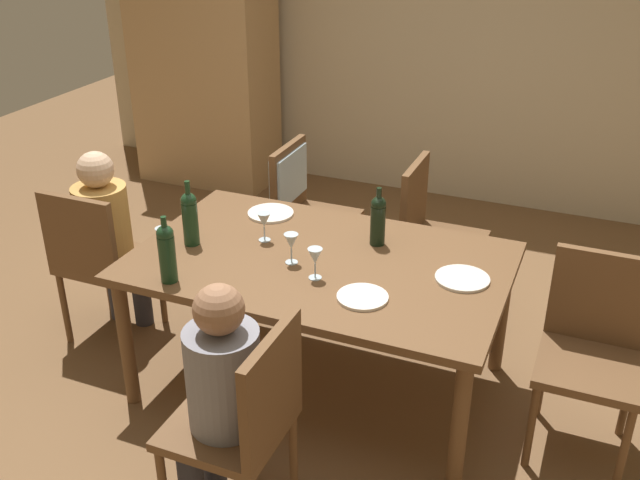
% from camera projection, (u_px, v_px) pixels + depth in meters
% --- Properties ---
extents(ground_plane, '(10.00, 10.00, 0.00)m').
position_uv_depth(ground_plane, '(320.00, 383.00, 3.79)').
color(ground_plane, brown).
extents(rear_room_partition, '(6.40, 0.12, 2.70)m').
position_uv_depth(rear_room_partition, '(461.00, 26.00, 5.46)').
color(rear_room_partition, beige).
rests_on(rear_room_partition, ground_plane).
extents(armoire_cabinet, '(1.18, 0.62, 2.18)m').
position_uv_depth(armoire_cabinet, '(203.00, 50.00, 5.88)').
color(armoire_cabinet, tan).
rests_on(armoire_cabinet, ground_plane).
extents(dining_table, '(1.76, 1.11, 0.73)m').
position_uv_depth(dining_table, '(320.00, 272.00, 3.50)').
color(dining_table, brown).
rests_on(dining_table, ground_plane).
extents(chair_near, '(0.44, 0.44, 0.92)m').
position_uv_depth(chair_near, '(246.00, 417.00, 2.75)').
color(chair_near, brown).
rests_on(chair_near, ground_plane).
extents(chair_left_end, '(0.44, 0.44, 0.92)m').
position_uv_depth(chair_left_end, '(97.00, 256.00, 3.91)').
color(chair_left_end, brown).
rests_on(chair_left_end, ground_plane).
extents(chair_far_left, '(0.45, 0.44, 0.92)m').
position_uv_depth(chair_far_left, '(300.00, 197.00, 4.47)').
color(chair_far_left, brown).
rests_on(chair_far_left, ground_plane).
extents(chair_right_end, '(0.44, 0.44, 0.92)m').
position_uv_depth(chair_right_end, '(594.00, 342.00, 3.19)').
color(chair_right_end, brown).
rests_on(chair_right_end, ground_plane).
extents(chair_far_right, '(0.44, 0.44, 0.92)m').
position_uv_depth(chair_far_right, '(431.00, 229.00, 4.22)').
color(chair_far_right, brown).
rests_on(chair_far_right, ground_plane).
extents(person_woman_host, '(0.33, 0.28, 1.08)m').
position_uv_depth(person_woman_host, '(219.00, 389.00, 2.75)').
color(person_woman_host, '#33333D').
rests_on(person_woman_host, ground_plane).
extents(person_man_bearded, '(0.29, 0.33, 1.09)m').
position_uv_depth(person_man_bearded, '(107.00, 230.00, 3.96)').
color(person_man_bearded, '#33333D').
rests_on(person_man_bearded, ground_plane).
extents(wine_bottle_tall_green, '(0.07, 0.07, 0.30)m').
position_uv_depth(wine_bottle_tall_green, '(378.00, 219.00, 3.54)').
color(wine_bottle_tall_green, black).
rests_on(wine_bottle_tall_green, dining_table).
extents(wine_bottle_dark_red, '(0.08, 0.08, 0.33)m').
position_uv_depth(wine_bottle_dark_red, '(190.00, 217.00, 3.54)').
color(wine_bottle_dark_red, '#19381E').
rests_on(wine_bottle_dark_red, dining_table).
extents(wine_bottle_short_olive, '(0.08, 0.08, 0.32)m').
position_uv_depth(wine_bottle_short_olive, '(167.00, 252.00, 3.21)').
color(wine_bottle_short_olive, '#19381E').
rests_on(wine_bottle_short_olive, dining_table).
extents(wine_glass_near_left, '(0.07, 0.07, 0.15)m').
position_uv_depth(wine_glass_near_left, '(264.00, 221.00, 3.59)').
color(wine_glass_near_left, silver).
rests_on(wine_glass_near_left, dining_table).
extents(wine_glass_centre, '(0.07, 0.07, 0.15)m').
position_uv_depth(wine_glass_centre, '(291.00, 242.00, 3.38)').
color(wine_glass_centre, silver).
rests_on(wine_glass_centre, dining_table).
extents(wine_glass_near_right, '(0.07, 0.07, 0.15)m').
position_uv_depth(wine_glass_near_right, '(163.00, 236.00, 3.44)').
color(wine_glass_near_right, silver).
rests_on(wine_glass_near_right, dining_table).
extents(wine_glass_far, '(0.07, 0.07, 0.15)m').
position_uv_depth(wine_glass_far, '(315.00, 257.00, 3.25)').
color(wine_glass_far, silver).
rests_on(wine_glass_far, dining_table).
extents(dinner_plate_host, '(0.25, 0.25, 0.01)m').
position_uv_depth(dinner_plate_host, '(462.00, 279.00, 3.28)').
color(dinner_plate_host, silver).
rests_on(dinner_plate_host, dining_table).
extents(dinner_plate_guest_left, '(0.25, 0.25, 0.01)m').
position_uv_depth(dinner_plate_guest_left, '(271.00, 213.00, 3.91)').
color(dinner_plate_guest_left, white).
rests_on(dinner_plate_guest_left, dining_table).
extents(dinner_plate_guest_right, '(0.22, 0.22, 0.01)m').
position_uv_depth(dinner_plate_guest_right, '(363.00, 297.00, 3.14)').
color(dinner_plate_guest_right, white).
rests_on(dinner_plate_guest_right, dining_table).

